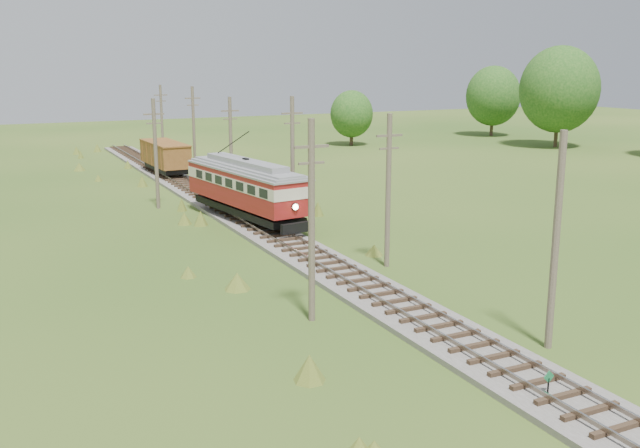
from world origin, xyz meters
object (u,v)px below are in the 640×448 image
streetcar (246,185)px  gravel_pile (211,178)px  switch_marker (548,383)px  gondola (165,155)px

streetcar → gravel_pile: (2.84, 17.76, -2.28)m
switch_marker → streetcar: bearing=89.6°
gravel_pile → switch_marker: bearing=-93.6°
switch_marker → streetcar: size_ratio=0.08×
streetcar → gondola: 23.90m
gondola → switch_marker: bearing=-92.7°
streetcar → gravel_pile: size_ratio=4.26×
switch_marker → gondola: bearing=89.8°
streetcar → gravel_pile: bearing=72.8°
gondola → gravel_pile: 6.95m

